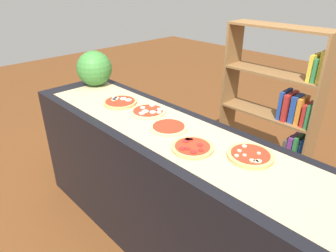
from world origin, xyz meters
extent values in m
plane|color=brown|center=(0.00, 0.00, 0.00)|extent=(12.00, 12.00, 0.00)
cube|color=black|center=(0.00, 0.00, 0.47)|extent=(2.42, 0.61, 0.94)
cube|color=tan|center=(0.00, 0.00, 0.94)|extent=(2.13, 0.48, 0.00)
cylinder|color=tan|center=(-0.53, 0.02, 0.95)|extent=(0.24, 0.24, 0.02)
cylinder|color=red|center=(-0.53, 0.02, 0.97)|extent=(0.21, 0.21, 0.00)
cylinder|color=#EFE5CC|center=(-0.50, 0.07, 0.97)|extent=(0.05, 0.05, 0.00)
cylinder|color=#EFE5CC|center=(-0.59, 0.04, 0.97)|extent=(0.03, 0.03, 0.00)
cylinder|color=#EFE5CC|center=(-0.58, 0.00, 0.97)|extent=(0.03, 0.03, 0.00)
cylinder|color=#EFE5CC|center=(-0.54, 0.06, 0.97)|extent=(0.05, 0.05, 0.00)
cylinder|color=#EFE5CC|center=(-0.60, 0.03, 0.97)|extent=(0.04, 0.04, 0.00)
cylinder|color=#EFE5CC|center=(-0.58, 0.01, 0.97)|extent=(0.04, 0.04, 0.00)
cylinder|color=#E5C17F|center=(-0.26, 0.07, 0.95)|extent=(0.24, 0.24, 0.02)
cylinder|color=red|center=(-0.26, 0.07, 0.96)|extent=(0.21, 0.21, 0.00)
cylinder|color=#EFE5CC|center=(-0.19, 0.09, 0.97)|extent=(0.03, 0.03, 0.00)
cylinder|color=#EFE5CC|center=(-0.26, 0.04, 0.97)|extent=(0.04, 0.04, 0.00)
cylinder|color=#EFE5CC|center=(-0.25, 0.00, 0.97)|extent=(0.04, 0.04, 0.00)
cylinder|color=#EFE5CC|center=(-0.31, 0.14, 0.97)|extent=(0.04, 0.04, 0.00)
cylinder|color=#EFE5CC|center=(-0.32, 0.07, 0.97)|extent=(0.04, 0.04, 0.00)
cylinder|color=#EFE5CC|center=(-0.22, 0.06, 0.97)|extent=(0.04, 0.04, 0.00)
cylinder|color=#EFE5CC|center=(-0.22, 0.13, 0.97)|extent=(0.04, 0.04, 0.00)
cylinder|color=#E5C17F|center=(0.00, 0.01, 0.95)|extent=(0.23, 0.23, 0.01)
cylinder|color=red|center=(0.00, 0.01, 0.96)|extent=(0.20, 0.20, 0.00)
cylinder|color=tan|center=(0.26, -0.07, 0.95)|extent=(0.23, 0.23, 0.02)
cylinder|color=red|center=(0.26, -0.07, 0.96)|extent=(0.19, 0.19, 0.00)
cylinder|color=maroon|center=(0.27, -0.12, 0.96)|extent=(0.03, 0.03, 0.00)
cylinder|color=maroon|center=(0.21, -0.06, 0.96)|extent=(0.04, 0.04, 0.00)
cylinder|color=maroon|center=(0.20, -0.04, 0.96)|extent=(0.03, 0.03, 0.00)
cylinder|color=maroon|center=(0.25, -0.14, 0.96)|extent=(0.04, 0.04, 0.00)
cylinder|color=maroon|center=(0.29, -0.04, 0.96)|extent=(0.03, 0.03, 0.00)
cylinder|color=maroon|center=(0.21, -0.02, 0.96)|extent=(0.03, 0.03, 0.00)
cylinder|color=maroon|center=(0.31, -0.12, 0.96)|extent=(0.04, 0.04, 0.00)
cylinder|color=maroon|center=(0.21, -0.03, 0.96)|extent=(0.03, 0.03, 0.00)
cylinder|color=maroon|center=(0.33, -0.08, 0.96)|extent=(0.03, 0.03, 0.00)
cylinder|color=maroon|center=(0.20, -0.04, 0.96)|extent=(0.03, 0.03, 0.00)
cylinder|color=tan|center=(0.53, 0.08, 0.95)|extent=(0.24, 0.24, 0.02)
cylinder|color=red|center=(0.53, 0.08, 0.96)|extent=(0.20, 0.20, 0.00)
cylinder|color=#C6B28E|center=(0.57, 0.02, 0.97)|extent=(0.03, 0.03, 0.01)
cylinder|color=#C6B28E|center=(0.56, 0.11, 0.97)|extent=(0.02, 0.02, 0.01)
cylinder|color=#C6B28E|center=(0.59, 0.03, 0.97)|extent=(0.03, 0.03, 0.01)
cylinder|color=#C6B28E|center=(0.52, 0.04, 0.97)|extent=(0.02, 0.02, 0.01)
cylinder|color=#C6B28E|center=(0.47, 0.12, 0.97)|extent=(0.03, 0.03, 0.01)
cylinder|color=#C6B28E|center=(0.48, 0.06, 0.97)|extent=(0.02, 0.02, 0.01)
cylinder|color=#C6B28E|center=(0.60, 0.04, 0.97)|extent=(0.03, 0.03, 0.01)
cylinder|color=#C6B28E|center=(0.49, 0.01, 0.97)|extent=(0.02, 0.02, 0.01)
sphere|color=#387A33|center=(-1.02, 0.13, 1.09)|extent=(0.29, 0.29, 0.29)
cube|color=brown|center=(0.48, 1.11, 0.73)|extent=(0.02, 0.24, 1.45)
cube|color=brown|center=(-0.32, 1.11, 0.73)|extent=(0.02, 0.24, 1.45)
cube|color=brown|center=(0.08, 1.11, 0.01)|extent=(0.78, 0.24, 0.02)
cube|color=#2D753D|center=(0.44, 1.11, 0.10)|extent=(0.03, 0.14, 0.17)
cube|color=#234799|center=(0.41, 1.11, 0.11)|extent=(0.04, 0.19, 0.17)
cube|color=#234799|center=(0.36, 1.11, 0.11)|extent=(0.04, 0.13, 0.18)
cube|color=#753384|center=(0.32, 1.11, 0.15)|extent=(0.03, 0.14, 0.26)
cube|color=brown|center=(0.08, 1.11, 0.37)|extent=(0.78, 0.24, 0.02)
cube|color=#234799|center=(0.44, 1.11, 0.50)|extent=(0.04, 0.14, 0.24)
cube|color=#2D753D|center=(0.39, 1.11, 0.50)|extent=(0.03, 0.18, 0.26)
cube|color=#753384|center=(0.35, 1.11, 0.49)|extent=(0.04, 0.16, 0.24)
cube|color=#47423D|center=(0.31, 1.11, 0.47)|extent=(0.03, 0.16, 0.19)
cube|color=brown|center=(0.08, 1.11, 0.73)|extent=(0.78, 0.24, 0.02)
cube|color=#2D753D|center=(0.44, 1.11, 0.83)|extent=(0.03, 0.18, 0.19)
cube|color=#B22823|center=(0.40, 1.11, 0.82)|extent=(0.03, 0.17, 0.18)
cube|color=orange|center=(0.36, 1.11, 0.84)|extent=(0.04, 0.16, 0.21)
cube|color=#234799|center=(0.31, 1.11, 0.84)|extent=(0.04, 0.15, 0.22)
cube|color=#B22823|center=(0.26, 1.11, 0.85)|extent=(0.04, 0.19, 0.22)
cube|color=#234799|center=(0.21, 1.11, 0.85)|extent=(0.03, 0.17, 0.23)
cube|color=brown|center=(0.08, 1.11, 1.08)|extent=(0.78, 0.24, 0.02)
cube|color=gold|center=(0.44, 1.11, 1.21)|extent=(0.03, 0.14, 0.23)
cube|color=#2D753D|center=(0.41, 1.11, 1.18)|extent=(0.03, 0.17, 0.17)
cube|color=gold|center=(0.38, 1.11, 1.19)|extent=(0.03, 0.17, 0.19)
cube|color=brown|center=(0.08, 1.11, 1.44)|extent=(0.78, 0.24, 0.02)
camera|label=1|loc=(1.19, -1.14, 1.79)|focal=32.22mm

